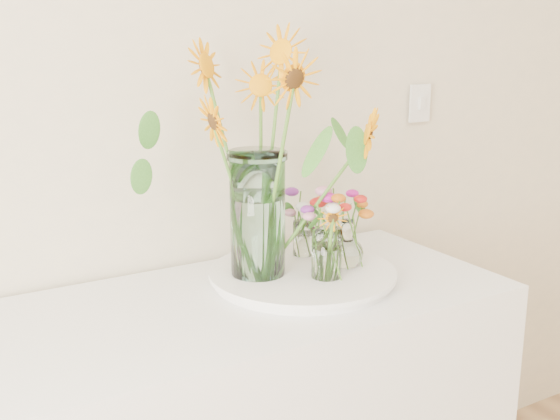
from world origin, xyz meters
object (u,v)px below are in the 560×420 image
at_px(mason_jar, 258,214).
at_px(small_vase_a, 327,254).
at_px(tray, 303,277).
at_px(small_vase_c, 303,239).
at_px(small_vase_b, 347,244).

xyz_separation_m(mason_jar, small_vase_a, (0.13, -0.11, -0.10)).
bearing_deg(mason_jar, small_vase_a, -39.96).
relative_size(tray, mason_jar, 1.43).
bearing_deg(mason_jar, small_vase_c, 20.75).
relative_size(mason_jar, small_vase_a, 2.48).
height_order(tray, small_vase_b, small_vase_b).
height_order(small_vase_b, small_vase_c, small_vase_b).
xyz_separation_m(mason_jar, small_vase_c, (0.18, 0.07, -0.11)).
bearing_deg(small_vase_c, small_vase_b, -69.96).
bearing_deg(small_vase_b, tray, 167.61).
bearing_deg(small_vase_c, small_vase_a, -104.81).
height_order(mason_jar, small_vase_a, mason_jar).
xyz_separation_m(tray, small_vase_c, (0.07, 0.11, 0.06)).
bearing_deg(small_vase_a, small_vase_b, 25.93).
height_order(tray, small_vase_c, small_vase_c).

